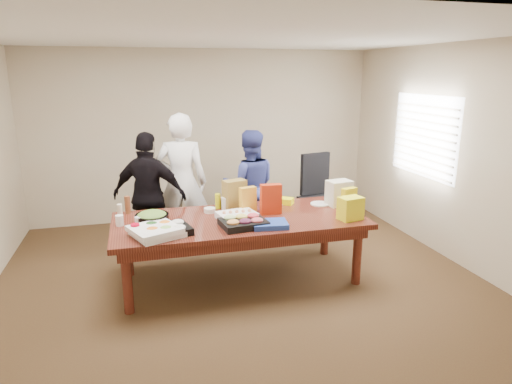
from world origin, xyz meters
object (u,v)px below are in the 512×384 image
object	(u,v)px
person_center	(182,183)
person_right	(250,186)
sheet_cake	(237,216)
salad_bowl	(152,219)
conference_table	(240,249)
office_chair	(320,197)

from	to	relation	value
person_center	person_right	distance (m)	0.96
sheet_cake	salad_bowl	world-z (taller)	salad_bowl
conference_table	person_center	distance (m)	1.38
office_chair	salad_bowl	world-z (taller)	office_chair
conference_table	sheet_cake	bearing A→B (deg)	-154.67
office_chair	salad_bowl	size ratio (longest dim) A/B	3.18
person_right	salad_bowl	world-z (taller)	person_right
conference_table	person_right	size ratio (longest dim) A/B	1.77
person_center	sheet_cake	world-z (taller)	person_center
office_chair	person_center	bearing A→B (deg)	167.59
office_chair	salad_bowl	xyz separation A→B (m)	(-2.43, -1.14, 0.24)
conference_table	salad_bowl	world-z (taller)	salad_bowl
conference_table	office_chair	world-z (taller)	office_chair
person_center	sheet_cake	bearing A→B (deg)	124.12
person_right	salad_bowl	distance (m)	1.82
person_center	salad_bowl	distance (m)	1.21
person_right	sheet_cake	world-z (taller)	person_right
sheet_cake	salad_bowl	size ratio (longest dim) A/B	1.16
office_chair	person_right	xyz separation A→B (m)	(-1.05, 0.05, 0.22)
office_chair	conference_table	bearing A→B (deg)	-154.37
sheet_cake	salad_bowl	xyz separation A→B (m)	(-0.92, 0.05, 0.02)
conference_table	sheet_cake	world-z (taller)	sheet_cake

